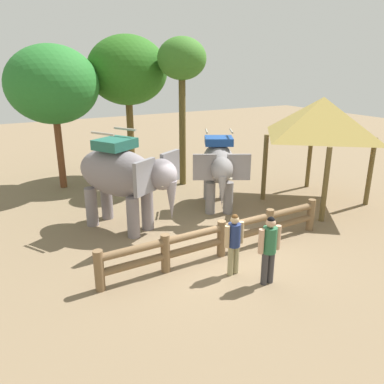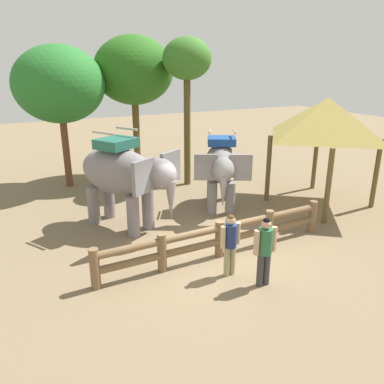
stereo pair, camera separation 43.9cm
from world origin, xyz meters
name	(u,v)px [view 2 (the right image)]	position (x,y,z in m)	size (l,w,h in m)	color
ground_plane	(215,252)	(0.00, 0.00, 0.00)	(60.00, 60.00, 0.00)	#7A654A
log_fence	(219,236)	(0.00, -0.23, 0.61)	(7.22, 0.36, 1.05)	brown
elephant_near_left	(124,175)	(-1.71, 2.87, 1.82)	(3.07, 3.76, 3.24)	gray
elephant_center	(221,166)	(1.98, 3.02, 1.62)	(2.71, 3.37, 2.89)	gray
tourist_woman_in_black	(230,241)	(-0.28, -1.21, 0.96)	(0.58, 0.35, 1.66)	tan
tourist_man_in_blue	(265,247)	(0.20, -1.99, 1.03)	(0.63, 0.36, 1.77)	#39373A
thatched_shelter	(327,118)	(5.62, 1.72, 3.28)	(4.17, 4.17, 4.03)	brown
tree_far_left	(59,85)	(-2.57, 8.46, 4.34)	(3.71, 3.71, 5.93)	brown
tree_back_center	(187,63)	(2.23, 6.30, 5.20)	(2.02, 2.02, 6.22)	brown
tree_far_right	(134,71)	(0.72, 8.65, 4.85)	(3.56, 3.56, 6.39)	brown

